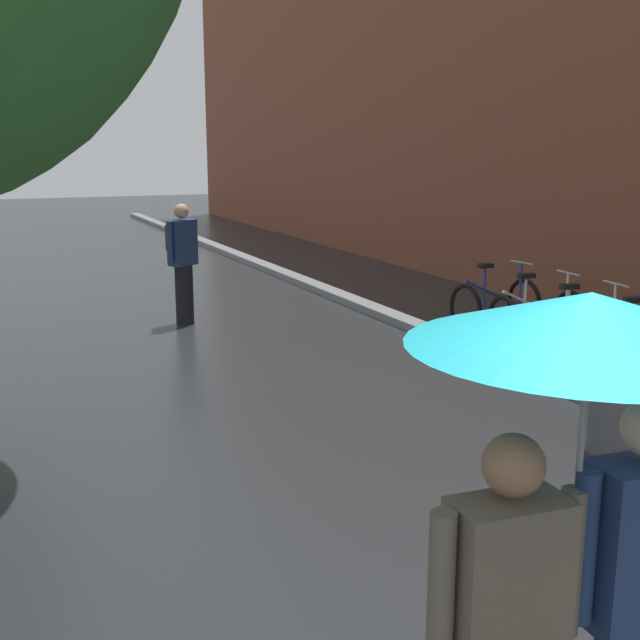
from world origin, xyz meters
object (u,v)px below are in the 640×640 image
(parked_bicycle_3, at_px, (581,332))
(parked_bicycle_4, at_px, (537,318))
(litter_bin, at_px, (616,404))
(pedestrian_walking_midground, at_px, (183,261))
(couple_under_umbrella, at_px, (581,479))
(parked_bicycle_5, at_px, (495,304))

(parked_bicycle_3, xyz_separation_m, parked_bicycle_4, (0.04, 0.85, 0.00))
(litter_bin, relative_size, pedestrian_walking_midground, 0.49)
(parked_bicycle_4, bearing_deg, couple_under_umbrella, -128.26)
(couple_under_umbrella, relative_size, pedestrian_walking_midground, 1.20)
(pedestrian_walking_midground, bearing_deg, parked_bicycle_4, -39.45)
(couple_under_umbrella, distance_m, litter_bin, 4.26)
(parked_bicycle_4, relative_size, parked_bicycle_5, 1.01)
(parked_bicycle_5, distance_m, couple_under_umbrella, 8.54)
(parked_bicycle_5, relative_size, pedestrian_walking_midground, 0.64)
(parked_bicycle_3, distance_m, litter_bin, 2.91)
(parked_bicycle_3, xyz_separation_m, pedestrian_walking_midground, (-3.78, 3.99, 0.54))
(pedestrian_walking_midground, bearing_deg, parked_bicycle_3, -46.59)
(litter_bin, distance_m, pedestrian_walking_midground, 6.68)
(parked_bicycle_3, distance_m, parked_bicycle_5, 1.80)
(parked_bicycle_4, height_order, litter_bin, parked_bicycle_4)
(parked_bicycle_3, bearing_deg, litter_bin, -126.28)
(parked_bicycle_5, relative_size, litter_bin, 1.30)
(parked_bicycle_4, bearing_deg, parked_bicycle_3, -92.74)
(parked_bicycle_3, bearing_deg, couple_under_umbrella, -132.30)
(couple_under_umbrella, bearing_deg, parked_bicycle_5, 55.51)
(parked_bicycle_5, distance_m, pedestrian_walking_midground, 4.47)
(parked_bicycle_4, distance_m, pedestrian_walking_midground, 4.97)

